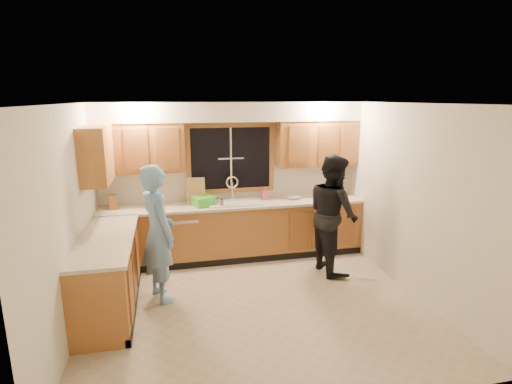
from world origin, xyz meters
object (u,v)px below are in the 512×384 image
dishwasher (182,237)px  bowl (293,197)px  man (158,233)px  woman (333,214)px  sink (234,206)px  stove (102,295)px  soap_bottle (265,193)px  knife_block (113,202)px  dish_crate (204,201)px

dishwasher → bowl: 1.93m
man → woman: bearing=-104.7°
sink → stove: 2.60m
bowl → sink: bearing=-177.8°
dishwasher → soap_bottle: 1.53m
knife_block → soap_bottle: (2.39, 0.10, -0.01)m
sink → woman: 1.57m
dishwasher → knife_block: bearing=176.7°
stove → knife_block: size_ratio=4.09×
stove → soap_bottle: 3.11m
knife_block → dish_crate: knife_block is taller
sink → soap_bottle: size_ratio=4.13×
dish_crate → dishwasher: bearing=175.2°
knife_block → sink: bearing=-9.2°
stove → sink: bearing=45.4°
sink → man: size_ratio=0.48×
man → stove: bearing=115.3°
dishwasher → bowl: (1.85, 0.05, 0.54)m
dishwasher → knife_block: size_ratio=3.73×
bowl → knife_block: bearing=179.9°
woman → stove: bearing=103.0°
knife_block → dishwasher: bearing=-11.2°
sink → dish_crate: size_ratio=2.75×
sink → bowl: sink is taller
bowl → man: bearing=-151.5°
man → bowl: man is taller
man → woman: 2.54m
soap_bottle → dishwasher: bearing=-173.6°
woman → sink: bearing=53.9°
knife_block → woman: bearing=-22.9°
dishwasher → woman: 2.38m
woman → soap_bottle: (-0.80, 0.96, 0.14)m
soap_bottle → sink: bearing=-165.4°
sink → bowl: size_ratio=4.04×
dish_crate → man: bearing=-121.9°
sink → stove: size_ratio=0.96×
man → dish_crate: 1.30m
man → bowl: bearing=-83.7°
dishwasher → bowl: size_ratio=3.85×
dishwasher → soap_bottle: size_ratio=3.94×
stove → man: (0.62, 0.68, 0.44)m
stove → dishwasher: bearing=62.3°
sink → woman: bearing=-31.3°
knife_block → soap_bottle: knife_block is taller
sink → soap_bottle: sink is taller
woman → bowl: woman is taller
stove → soap_bottle: soap_bottle is taller
stove → knife_block: 1.96m
woman → bowl: bearing=16.9°
sink → man: 1.65m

